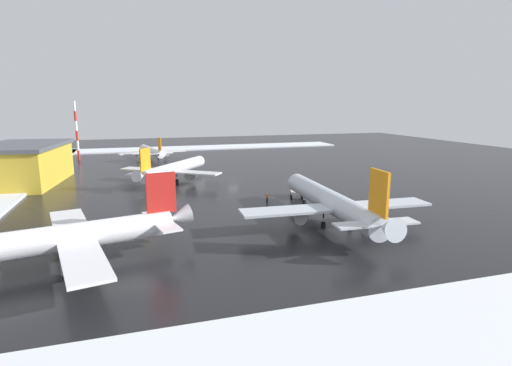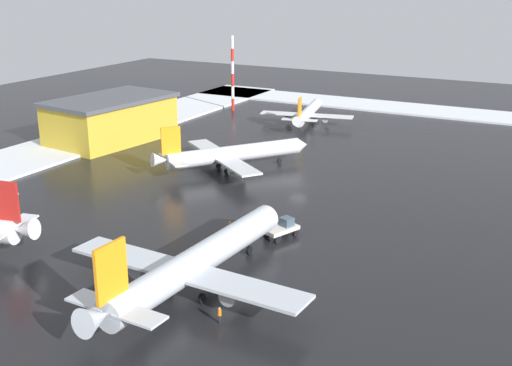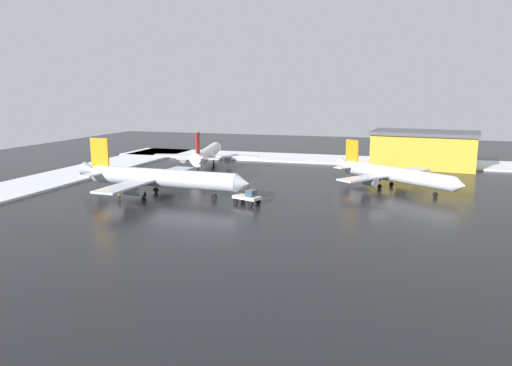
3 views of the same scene
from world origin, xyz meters
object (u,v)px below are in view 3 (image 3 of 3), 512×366
ground_crew_by_nose_gear (119,195)px  airplane_parked_starboard (207,154)px  pushback_tug (248,197)px  ground_crew_beside_wing (248,190)px  airplane_parked_portside (159,178)px  cargo_hangar (424,149)px  airplane_far_rear (393,174)px

ground_crew_by_nose_gear → airplane_parked_starboard: bearing=-30.3°
pushback_tug → ground_crew_by_nose_gear: 22.32m
pushback_tug → ground_crew_beside_wing: (2.09, -6.54, -0.31)m
airplane_parked_portside → ground_crew_by_nose_gear: airplane_parked_portside is taller
pushback_tug → ground_crew_beside_wing: pushback_tug is taller
airplane_parked_starboard → ground_crew_by_nose_gear: size_ratio=18.27×
ground_crew_beside_wing → cargo_hangar: 55.13m
airplane_far_rear → ground_crew_beside_wing: size_ratio=14.52×
pushback_tug → ground_crew_by_nose_gear: size_ratio=2.97×
ground_crew_beside_wing → airplane_far_rear: bearing=22.4°
pushback_tug → cargo_hangar: bearing=81.6°
airplane_parked_portside → cargo_hangar: (-46.14, -50.26, 1.14)m
airplane_parked_starboard → cargo_hangar: 53.73m
ground_crew_beside_wing → ground_crew_by_nose_gear: 22.45m
airplane_far_rear → pushback_tug: airplane_far_rear is taller
airplane_far_rear → ground_crew_by_nose_gear: 50.89m
cargo_hangar → airplane_far_rear: bearing=85.4°
ground_crew_by_nose_gear → ground_crew_beside_wing: bearing=-93.8°
airplane_parked_portside → ground_crew_by_nose_gear: (4.69, 5.67, -2.33)m
ground_crew_beside_wing → cargo_hangar: (-30.94, -45.50, 3.47)m
pushback_tug → airplane_parked_portside: bearing=-165.3°
pushback_tug → airplane_far_rear: bearing=62.9°
airplane_parked_portside → pushback_tug: (-17.29, 1.79, -2.02)m
airplane_far_rear → ground_crew_by_nose_gear: airplane_far_rear is taller
airplane_parked_starboard → ground_crew_by_nose_gear: bearing=168.5°
cargo_hangar → pushback_tug: bearing=67.7°
airplane_parked_portside → ground_crew_by_nose_gear: bearing=-126.8°
airplane_parked_starboard → ground_crew_beside_wing: 37.21m
airplane_far_rear → airplane_parked_starboard: 48.41m
airplane_far_rear → cargo_hangar: cargo_hangar is taller
ground_crew_beside_wing → ground_crew_by_nose_gear: size_ratio=1.00×
airplane_parked_portside → cargo_hangar: size_ratio=1.27×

